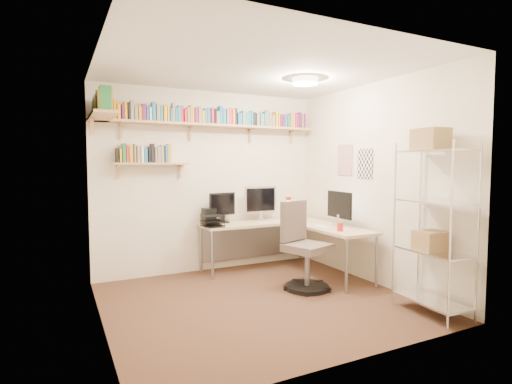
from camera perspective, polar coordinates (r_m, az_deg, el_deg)
ground at (r=4.51m, az=0.51°, el=-15.31°), size 3.20×3.20×0.00m
room_shell at (r=4.26m, az=0.57°, el=4.74°), size 3.24×3.04×2.52m
wall_shelves at (r=5.34m, az=-10.04°, el=9.70°), size 3.12×1.09×0.80m
corner_desk at (r=5.52m, az=2.23°, el=-4.60°), size 1.80×1.76×1.17m
office_chair at (r=4.86m, az=6.77°, el=-8.52°), size 0.59×0.60×1.05m
wire_rack at (r=4.30m, az=23.82°, el=-1.42°), size 0.43×0.77×1.85m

